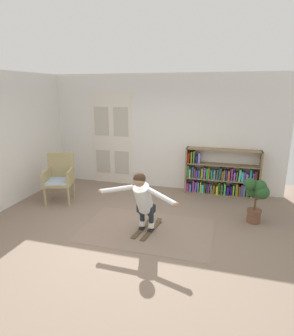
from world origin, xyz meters
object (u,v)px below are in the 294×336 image
bookshelf (220,177)px  skis_pair (147,228)px  potted_plant (256,194)px  wicker_chair (59,176)px  person_skier (143,197)px

bookshelf → skis_pair: size_ratio=2.06×
bookshelf → potted_plant: bookshelf is taller
wicker_chair → person_skier: size_ratio=0.75×
wicker_chair → skis_pair: wicker_chair is taller
bookshelf → potted_plant: (0.71, -1.37, 0.14)m
bookshelf → potted_plant: bearing=-62.7°
wicker_chair → person_skier: person_skier is taller
skis_pair → person_skier: 0.71m
wicker_chair → potted_plant: (4.26, 0.04, -0.00)m
bookshelf → wicker_chair: bookshelf is taller
bookshelf → wicker_chair: size_ratio=1.61×
bookshelf → wicker_chair: 3.83m
person_skier → potted_plant: bearing=28.9°
wicker_chair → potted_plant: wicker_chair is taller
wicker_chair → person_skier: bearing=-24.1°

